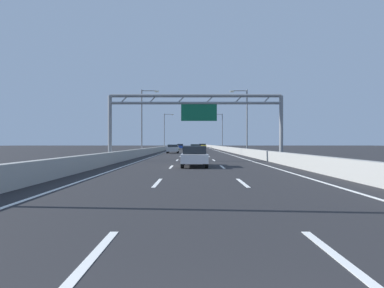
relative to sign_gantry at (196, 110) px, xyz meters
name	(u,v)px	position (x,y,z in m)	size (l,w,h in m)	color
ground_plane	(193,148)	(-0.04, 70.53, -4.86)	(260.00, 260.00, 0.00)	#262628
lane_dash_left_0	(88,261)	(-1.84, -25.97, -4.85)	(0.16, 3.00, 0.01)	white
lane_dash_left_1	(157,183)	(-1.84, -16.97, -4.85)	(0.16, 3.00, 0.01)	white
lane_dash_left_2	(171,167)	(-1.84, -7.97, -4.85)	(0.16, 3.00, 0.01)	white
lane_dash_left_3	(177,160)	(-1.84, 1.03, -4.85)	(0.16, 3.00, 0.01)	white
lane_dash_left_4	(180,156)	(-1.84, 10.03, -4.85)	(0.16, 3.00, 0.01)	white
lane_dash_left_5	(182,154)	(-1.84, 19.03, -4.85)	(0.16, 3.00, 0.01)	white
lane_dash_left_6	(184,152)	(-1.84, 28.03, -4.85)	(0.16, 3.00, 0.01)	white
lane_dash_left_7	(185,151)	(-1.84, 37.03, -4.85)	(0.16, 3.00, 0.01)	white
lane_dash_left_8	(185,150)	(-1.84, 46.03, -4.85)	(0.16, 3.00, 0.01)	white
lane_dash_left_9	(186,149)	(-1.84, 55.03, -4.85)	(0.16, 3.00, 0.01)	white
lane_dash_left_10	(187,149)	(-1.84, 64.03, -4.85)	(0.16, 3.00, 0.01)	white
lane_dash_left_11	(187,148)	(-1.84, 73.03, -4.85)	(0.16, 3.00, 0.01)	white
lane_dash_left_12	(187,148)	(-1.84, 82.03, -4.85)	(0.16, 3.00, 0.01)	white
lane_dash_left_13	(188,148)	(-1.84, 91.03, -4.85)	(0.16, 3.00, 0.01)	white
lane_dash_left_14	(188,147)	(-1.84, 100.03, -4.85)	(0.16, 3.00, 0.01)	white
lane_dash_left_15	(188,147)	(-1.84, 109.03, -4.85)	(0.16, 3.00, 0.01)	white
lane_dash_left_16	(188,147)	(-1.84, 118.03, -4.85)	(0.16, 3.00, 0.01)	white
lane_dash_left_17	(189,147)	(-1.84, 127.03, -4.85)	(0.16, 3.00, 0.01)	white
lane_dash_right_0	(342,261)	(1.76, -25.97, -4.85)	(0.16, 3.00, 0.01)	white
lane_dash_right_1	(242,183)	(1.76, -16.97, -4.85)	(0.16, 3.00, 0.01)	white
lane_dash_right_2	(222,167)	(1.76, -7.97, -4.85)	(0.16, 3.00, 0.01)	white
lane_dash_right_3	(213,160)	(1.76, 1.03, -4.85)	(0.16, 3.00, 0.01)	white
lane_dash_right_4	(208,156)	(1.76, 10.03, -4.85)	(0.16, 3.00, 0.01)	white
lane_dash_right_5	(205,154)	(1.76, 19.03, -4.85)	(0.16, 3.00, 0.01)	white
lane_dash_right_6	(203,152)	(1.76, 28.03, -4.85)	(0.16, 3.00, 0.01)	white
lane_dash_right_7	(202,151)	(1.76, 37.03, -4.85)	(0.16, 3.00, 0.01)	white
lane_dash_right_8	(201,150)	(1.76, 46.03, -4.85)	(0.16, 3.00, 0.01)	white
lane_dash_right_9	(200,149)	(1.76, 55.03, -4.85)	(0.16, 3.00, 0.01)	white
lane_dash_right_10	(199,149)	(1.76, 64.03, -4.85)	(0.16, 3.00, 0.01)	white
lane_dash_right_11	(198,148)	(1.76, 73.03, -4.85)	(0.16, 3.00, 0.01)	white
lane_dash_right_12	(198,148)	(1.76, 82.03, -4.85)	(0.16, 3.00, 0.01)	white
lane_dash_right_13	(197,148)	(1.76, 91.03, -4.85)	(0.16, 3.00, 0.01)	white
lane_dash_right_14	(197,147)	(1.76, 100.03, -4.85)	(0.16, 3.00, 0.01)	white
lane_dash_right_15	(196,147)	(1.76, 109.03, -4.85)	(0.16, 3.00, 0.01)	white
lane_dash_right_16	(196,147)	(1.76, 118.03, -4.85)	(0.16, 3.00, 0.01)	white
lane_dash_right_17	(196,147)	(1.76, 127.03, -4.85)	(0.16, 3.00, 0.01)	white
edge_line_left	(174,149)	(-5.29, 58.53, -4.85)	(0.16, 176.00, 0.01)	white
edge_line_right	(212,149)	(5.21, 58.53, -4.85)	(0.16, 176.00, 0.01)	white
barrier_left	(173,147)	(-6.94, 80.53, -4.38)	(0.45, 220.00, 0.95)	#9E9E99
barrier_right	(212,147)	(6.86, 80.53, -4.38)	(0.45, 220.00, 0.95)	#9E9E99
sign_gantry	(196,110)	(0.00, 0.00, 0.00)	(16.67, 0.36, 6.36)	gray
streetlamp_left_mid	(143,118)	(-7.51, 16.36, 0.54)	(2.58, 0.28, 9.50)	slate
streetlamp_right_mid	(245,118)	(7.42, 16.36, 0.54)	(2.58, 0.28, 9.50)	slate
streetlamp_left_far	(165,129)	(-7.51, 54.55, 0.54)	(2.58, 0.28, 9.50)	slate
streetlamp_right_far	(221,129)	(7.42, 54.55, 0.54)	(2.58, 0.28, 9.50)	slate
white_car	(194,156)	(-0.22, -7.48, -4.10)	(1.83, 4.61, 1.47)	silver
yellow_car	(203,146)	(3.80, 85.10, -4.09)	(1.78, 4.17, 1.48)	yellow
silver_car	(172,149)	(-3.60, 23.49, -4.10)	(1.89, 4.26, 1.44)	#A8ADB2
black_car	(200,145)	(3.45, 107.85, -4.12)	(1.79, 4.11, 1.43)	black
green_car	(194,148)	(0.15, 31.10, -4.10)	(1.76, 4.42, 1.48)	#1E7A38
blue_car	(180,147)	(-3.63, 57.03, -4.10)	(1.79, 4.65, 1.48)	#2347AD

